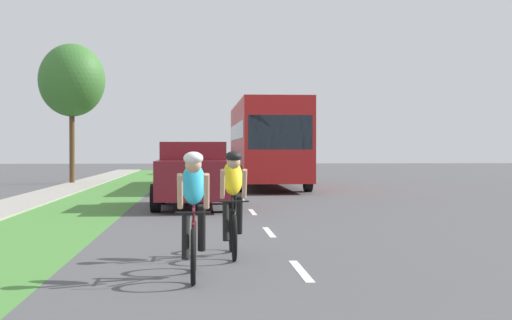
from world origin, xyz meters
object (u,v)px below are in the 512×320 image
object	(u,v)px
cyclist_lead	(194,213)
bus_red	(266,140)
suv_maroon	(194,173)
pickup_blue	(198,161)
cyclist_trailing	(233,202)
sedan_silver	(198,160)
street_tree_far	(72,81)

from	to	relation	value
cyclist_lead	bus_red	world-z (taller)	bus_red
suv_maroon	pickup_blue	size ratio (longest dim) A/B	0.92
cyclist_trailing	pickup_blue	distance (m)	37.62
suv_maroon	cyclist_lead	bearing A→B (deg)	-89.51
sedan_silver	pickup_blue	bearing A→B (deg)	-89.80
street_tree_far	suv_maroon	bearing A→B (deg)	-68.81
cyclist_trailing	bus_red	xyz separation A→B (m)	(2.28, 20.67, 1.17)
bus_red	sedan_silver	distance (m)	26.48
sedan_silver	street_tree_far	distance (m)	23.78
cyclist_lead	street_tree_far	world-z (taller)	street_tree_far
cyclist_lead	pickup_blue	bearing A→B (deg)	90.06
suv_maroon	sedan_silver	bearing A→B (deg)	89.97
cyclist_trailing	suv_maroon	size ratio (longest dim) A/B	0.37
pickup_blue	sedan_silver	world-z (taller)	pickup_blue
suv_maroon	street_tree_far	world-z (taller)	street_tree_far
suv_maroon	bus_red	distance (m)	11.58
pickup_blue	street_tree_far	world-z (taller)	street_tree_far
cyclist_trailing	sedan_silver	xyz separation A→B (m)	(-0.65, 46.96, -0.04)
pickup_blue	street_tree_far	distance (m)	15.09
street_tree_far	sedan_silver	bearing A→B (deg)	75.88
bus_red	street_tree_far	distance (m)	9.75
suv_maroon	sedan_silver	world-z (taller)	suv_maroon
cyclist_lead	suv_maroon	xyz separation A→B (m)	(-0.10, 11.40, 0.14)
suv_maroon	cyclist_trailing	bearing A→B (deg)	-85.99
pickup_blue	cyclist_lead	bearing A→B (deg)	-89.94
pickup_blue	sedan_silver	bearing A→B (deg)	90.20
bus_red	pickup_blue	xyz separation A→B (m)	(-2.90, 16.94, -1.15)
cyclist_trailing	bus_red	size ratio (longest dim) A/B	0.15
bus_red	sedan_silver	xyz separation A→B (m)	(-2.93, 26.29, -1.21)
suv_maroon	street_tree_far	size ratio (longest dim) A/B	0.73
cyclist_lead	street_tree_far	size ratio (longest dim) A/B	0.27
bus_red	pickup_blue	bearing A→B (deg)	99.70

